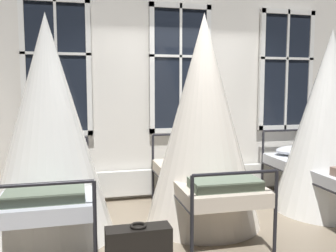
% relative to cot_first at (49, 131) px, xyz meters
% --- Properties ---
extents(ground, '(19.14, 19.14, 0.00)m').
position_rel_cot_first_xyz_m(ground, '(1.77, -0.23, -1.16)').
color(ground, gray).
extents(back_wall_with_windows, '(8.72, 0.10, 3.06)m').
position_rel_cot_first_xyz_m(back_wall_with_windows, '(1.77, 1.20, 0.37)').
color(back_wall_with_windows, silver).
rests_on(back_wall_with_windows, ground).
extents(window_bank, '(4.38, 0.10, 2.76)m').
position_rel_cot_first_xyz_m(window_bank, '(1.77, 1.08, -0.02)').
color(window_bank, black).
rests_on(window_bank, ground).
extents(cot_first, '(1.37, 1.96, 2.41)m').
position_rel_cot_first_xyz_m(cot_first, '(0.00, 0.00, 0.00)').
color(cot_first, black).
rests_on(cot_first, ground).
extents(cot_second, '(1.37, 1.96, 2.48)m').
position_rel_cot_first_xyz_m(cot_second, '(1.75, -0.02, 0.03)').
color(cot_second, black).
rests_on(cot_second, ground).
extents(cot_third, '(1.37, 1.96, 2.38)m').
position_rel_cot_first_xyz_m(cot_third, '(3.51, 0.04, -0.02)').
color(cot_third, black).
rests_on(cot_third, ground).
extents(suitcase_dark, '(0.56, 0.22, 0.47)m').
position_rel_cot_first_xyz_m(suitcase_dark, '(0.79, -1.11, -0.94)').
color(suitcase_dark, black).
rests_on(suitcase_dark, ground).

